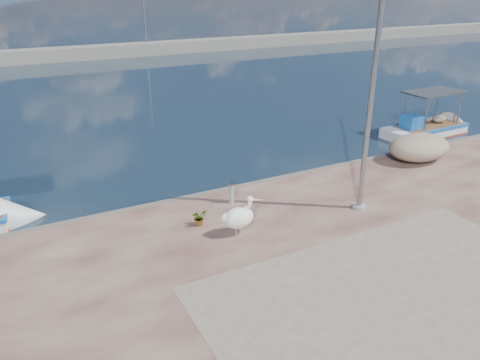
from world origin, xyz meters
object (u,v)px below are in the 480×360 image
object	(u,v)px
boat_right	(428,130)
lamp_post	(370,105)
pelican	(239,217)
bollard_near	(231,192)

from	to	relation	value
boat_right	lamp_post	bearing A→B (deg)	-150.41
pelican	lamp_post	bearing A→B (deg)	12.50
boat_right	bollard_near	size ratio (longest dim) A/B	7.88
lamp_post	bollard_near	bearing A→B (deg)	147.69
boat_right	pelican	distance (m)	14.38
pelican	boat_right	bearing A→B (deg)	37.53
pelican	bollard_near	bearing A→B (deg)	85.57
pelican	bollard_near	world-z (taller)	pelican
lamp_post	boat_right	bearing A→B (deg)	31.04
boat_right	bollard_near	xyz separation A→B (m)	(-12.63, -3.40, 0.67)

